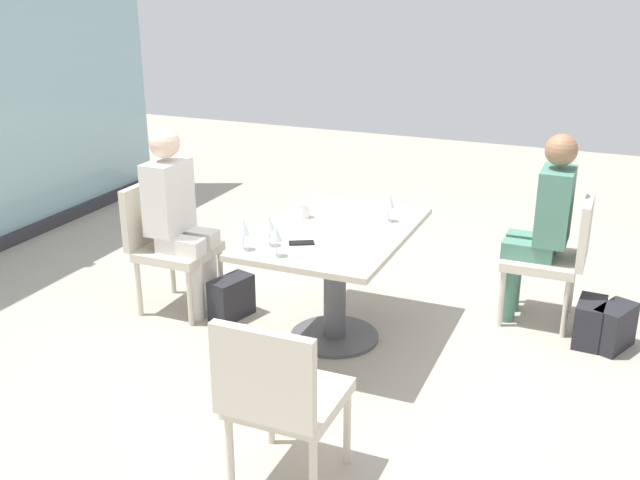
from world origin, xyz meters
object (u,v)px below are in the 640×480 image
handbag_0 (614,327)px  chair_side_end (280,394)px  wine_glass_1 (243,227)px  coffee_cup (304,211)px  person_front_right (543,220)px  person_near_window (177,212)px  wine_glass_3 (276,233)px  chair_front_right (558,252)px  cell_phone_on_table (302,243)px  wine_glass_0 (389,201)px  chair_near_window (165,239)px  wine_glass_2 (269,224)px  handbag_1 (231,298)px  handbag_2 (590,322)px  dining_table_main (335,258)px

handbag_0 → chair_side_end: bearing=170.4°
wine_glass_1 → coffee_cup: bearing=-6.4°
person_front_right → person_near_window: size_ratio=1.00×
person_front_right → wine_glass_3: (-1.31, 1.26, 0.16)m
wine_glass_1 → coffee_cup: wine_glass_1 is taller
person_front_right → handbag_0: 0.79m
chair_side_end → person_front_right: person_front_right is taller
person_front_right → coffee_cup: person_front_right is taller
chair_front_right → cell_phone_on_table: (-1.08, 1.33, 0.24)m
wine_glass_0 → wine_glass_1: size_ratio=1.00×
chair_front_right → handbag_0: (-0.23, -0.40, -0.36)m
wine_glass_3 → coffee_cup: 0.69m
chair_near_window → wine_glass_2: (-0.40, -0.99, 0.37)m
wine_glass_0 → handbag_1: wine_glass_0 is taller
chair_near_window → handbag_2: size_ratio=2.90×
handbag_1 → chair_front_right: bearing=-53.4°
chair_front_right → wine_glass_3: 1.93m
wine_glass_3 → cell_phone_on_table: bearing=-11.4°
dining_table_main → handbag_0: 1.77m
dining_table_main → handbag_0: dining_table_main is taller
wine_glass_2 → person_front_right: bearing=-49.2°
wine_glass_0 → coffee_cup: (-0.13, 0.52, -0.09)m
chair_front_right → chair_side_end: 2.41m
chair_front_right → cell_phone_on_table: chair_front_right is taller
chair_front_right → wine_glass_3: bearing=133.7°
dining_table_main → cell_phone_on_table: 0.36m
person_near_window → handbag_2: 2.73m
wine_glass_3 → handbag_2: bearing=-56.0°
wine_glass_1 → wine_glass_2: 0.15m
coffee_cup → handbag_0: (0.41, -1.90, -0.64)m
chair_side_end → coffee_cup: (1.60, 0.60, 0.28)m
wine_glass_0 → handbag_0: wine_glass_0 is taller
chair_front_right → handbag_0: bearing=-120.4°
chair_front_right → person_front_right: (-0.00, 0.11, 0.20)m
person_front_right → person_near_window: 2.38m
wine_glass_1 → cell_phone_on_table: wine_glass_1 is taller
chair_side_end → coffee_cup: bearing=20.5°
wine_glass_2 → wine_glass_3: same height
dining_table_main → cell_phone_on_table: cell_phone_on_table is taller
chair_near_window → handbag_1: (0.02, -0.48, -0.36)m
cell_phone_on_table → chair_near_window: bearing=46.8°
handbag_0 → person_front_right: bearing=88.9°
coffee_cup → handbag_0: size_ratio=0.30×
wine_glass_3 → chair_side_end: bearing=-153.4°
handbag_0 → handbag_1: bearing=126.2°
chair_front_right → handbag_0: chair_front_right is taller
person_front_right → wine_glass_3: bearing=136.1°
person_near_window → chair_front_right: bearing=-71.6°
chair_side_end → wine_glass_3: size_ratio=4.70×
dining_table_main → chair_front_right: chair_front_right is taller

